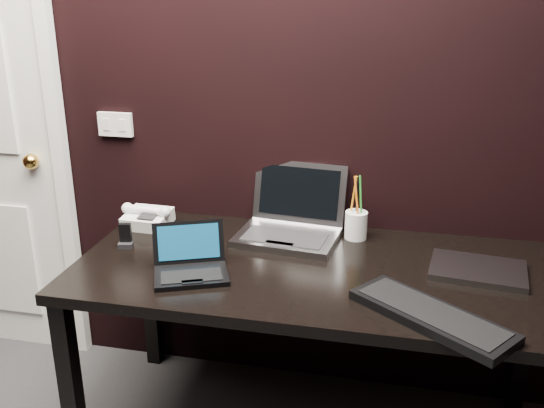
% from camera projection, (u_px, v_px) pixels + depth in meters
% --- Properties ---
extents(wall_back, '(4.00, 0.00, 4.00)m').
position_uv_depth(wall_back, '(259.00, 86.00, 2.37)').
color(wall_back, black).
rests_on(wall_back, ground).
extents(wall_switch, '(0.15, 0.02, 0.10)m').
position_uv_depth(wall_switch, '(115.00, 124.00, 2.54)').
color(wall_switch, silver).
rests_on(wall_switch, wall_back).
extents(desk, '(1.70, 0.80, 0.74)m').
position_uv_depth(desk, '(316.00, 286.00, 2.16)').
color(desk, black).
rests_on(desk, ground).
extents(netbook, '(0.31, 0.30, 0.16)m').
position_uv_depth(netbook, '(191.00, 266.00, 2.06)').
color(netbook, black).
rests_on(netbook, desk).
extents(silver_laptop, '(0.41, 0.38, 0.26)m').
position_uv_depth(silver_laptop, '(290.00, 224.00, 2.37)').
color(silver_laptop, '#939398').
rests_on(silver_laptop, desk).
extents(ext_keyboard, '(0.50, 0.43, 0.03)m').
position_uv_depth(ext_keyboard, '(431.00, 316.00, 1.78)').
color(ext_keyboard, black).
rests_on(ext_keyboard, desk).
extents(closed_laptop, '(0.34, 0.26, 0.02)m').
position_uv_depth(closed_laptop, '(478.00, 270.00, 2.08)').
color(closed_laptop, gray).
rests_on(closed_laptop, desk).
extents(desk_phone, '(0.22, 0.17, 0.11)m').
position_uv_depth(desk_phone, '(147.00, 217.00, 2.47)').
color(desk_phone, silver).
rests_on(desk_phone, desk).
extents(mobile_phone, '(0.06, 0.05, 0.09)m').
position_uv_depth(mobile_phone, '(126.00, 238.00, 2.28)').
color(mobile_phone, black).
rests_on(mobile_phone, desk).
extents(pen_cup, '(0.11, 0.11, 0.25)m').
position_uv_depth(pen_cup, '(356.00, 224.00, 2.35)').
color(pen_cup, silver).
rests_on(pen_cup, desk).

